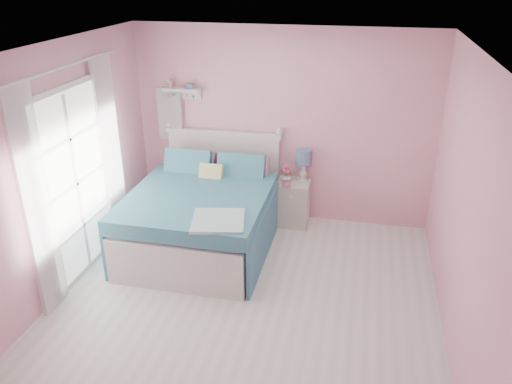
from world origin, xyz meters
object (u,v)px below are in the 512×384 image
at_px(bed, 203,216).
at_px(vase, 286,177).
at_px(teacup, 287,184).
at_px(nightstand, 293,203).
at_px(table_lamp, 304,159).

distance_m(bed, vase, 1.25).
bearing_deg(teacup, nightstand, 69.58).
relative_size(nightstand, table_lamp, 1.44).
height_order(table_lamp, teacup, table_lamp).
bearing_deg(teacup, vase, 101.54).
distance_m(table_lamp, teacup, 0.42).
xyz_separation_m(table_lamp, teacup, (-0.17, -0.28, -0.26)).
xyz_separation_m(nightstand, teacup, (-0.07, -0.18, 0.35)).
xyz_separation_m(bed, teacup, (0.95, 0.64, 0.25)).
distance_m(bed, table_lamp, 1.53).
relative_size(bed, vase, 15.18).
bearing_deg(bed, teacup, 33.89).
bearing_deg(bed, nightstand, 38.74).
height_order(vase, teacup, vase).
bearing_deg(table_lamp, bed, -140.86).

